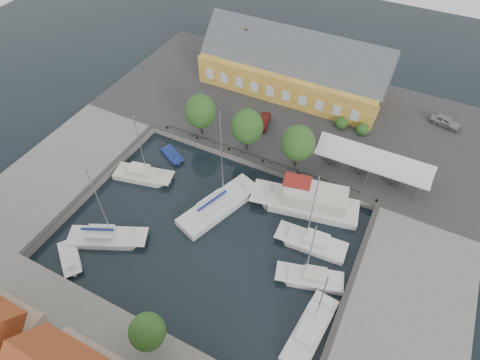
{
  "coord_description": "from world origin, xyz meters",
  "views": [
    {
      "loc": [
        15.28,
        -24.13,
        38.07
      ],
      "look_at": [
        0.0,
        6.0,
        1.5
      ],
      "focal_mm": 30.0,
      "sensor_mm": 36.0,
      "label": 1
    }
  ],
  "objects_px": {
    "trawler": "(309,202)",
    "car_red": "(264,121)",
    "launch_nw": "(172,156)",
    "warehouse": "(290,67)",
    "west_boat_b": "(142,176)",
    "east_boat_c": "(309,333)",
    "west_boat_d": "(106,238)",
    "center_sailboat": "(217,207)",
    "east_boat_b": "(311,279)",
    "launch_sw": "(70,258)",
    "east_boat_a": "(313,244)",
    "tent_canopy": "(373,160)",
    "car_silver": "(446,121)"
  },
  "relations": [
    {
      "from": "east_boat_b",
      "to": "east_boat_c",
      "type": "relative_size",
      "value": 0.96
    },
    {
      "from": "car_silver",
      "to": "east_boat_b",
      "type": "xyz_separation_m",
      "value": [
        -8.66,
        -31.52,
        -1.46
      ]
    },
    {
      "from": "warehouse",
      "to": "trawler",
      "type": "distance_m",
      "value": 24.48
    },
    {
      "from": "warehouse",
      "to": "east_boat_a",
      "type": "height_order",
      "value": "east_boat_a"
    },
    {
      "from": "west_boat_b",
      "to": "launch_sw",
      "type": "xyz_separation_m",
      "value": [
        0.33,
        -13.61,
        -0.17
      ]
    },
    {
      "from": "car_silver",
      "to": "launch_nw",
      "type": "relative_size",
      "value": 0.98
    },
    {
      "from": "launch_sw",
      "to": "launch_nw",
      "type": "bearing_deg",
      "value": 87.12
    },
    {
      "from": "tent_canopy",
      "to": "center_sailboat",
      "type": "bearing_deg",
      "value": -139.32
    },
    {
      "from": "east_boat_b",
      "to": "launch_sw",
      "type": "bearing_deg",
      "value": -158.77
    },
    {
      "from": "center_sailboat",
      "to": "west_boat_d",
      "type": "relative_size",
      "value": 1.23
    },
    {
      "from": "tent_canopy",
      "to": "car_red",
      "type": "height_order",
      "value": "tent_canopy"
    },
    {
      "from": "launch_sw",
      "to": "west_boat_b",
      "type": "bearing_deg",
      "value": 91.37
    },
    {
      "from": "east_boat_b",
      "to": "launch_nw",
      "type": "distance_m",
      "value": 25.17
    },
    {
      "from": "trawler",
      "to": "west_boat_b",
      "type": "height_order",
      "value": "west_boat_b"
    },
    {
      "from": "car_red",
      "to": "east_boat_c",
      "type": "distance_m",
      "value": 30.14
    },
    {
      "from": "trawler",
      "to": "west_boat_d",
      "type": "bearing_deg",
      "value": -141.76
    },
    {
      "from": "tent_canopy",
      "to": "east_boat_c",
      "type": "relative_size",
      "value": 1.35
    },
    {
      "from": "warehouse",
      "to": "center_sailboat",
      "type": "distance_m",
      "value": 27.04
    },
    {
      "from": "warehouse",
      "to": "car_red",
      "type": "xyz_separation_m",
      "value": [
        0.54,
        -10.72,
        -2.8
      ]
    },
    {
      "from": "east_boat_b",
      "to": "west_boat_d",
      "type": "bearing_deg",
      "value": -165.8
    },
    {
      "from": "launch_nw",
      "to": "east_boat_c",
      "type": "bearing_deg",
      "value": -30.21
    },
    {
      "from": "car_red",
      "to": "east_boat_a",
      "type": "height_order",
      "value": "east_boat_a"
    },
    {
      "from": "tent_canopy",
      "to": "center_sailboat",
      "type": "relative_size",
      "value": 0.95
    },
    {
      "from": "west_boat_b",
      "to": "center_sailboat",
      "type": "bearing_deg",
      "value": -1.52
    },
    {
      "from": "warehouse",
      "to": "launch_sw",
      "type": "bearing_deg",
      "value": -103.05
    },
    {
      "from": "warehouse",
      "to": "west_boat_b",
      "type": "xyz_separation_m",
      "value": [
        -9.59,
        -26.38,
        -4.17
      ]
    },
    {
      "from": "center_sailboat",
      "to": "east_boat_c",
      "type": "height_order",
      "value": "center_sailboat"
    },
    {
      "from": "center_sailboat",
      "to": "trawler",
      "type": "height_order",
      "value": "center_sailboat"
    },
    {
      "from": "east_boat_a",
      "to": "west_boat_b",
      "type": "xyz_separation_m",
      "value": [
        -23.34,
        -0.08,
        -0.0
      ]
    },
    {
      "from": "warehouse",
      "to": "east_boat_a",
      "type": "relative_size",
      "value": 2.49
    },
    {
      "from": "warehouse",
      "to": "car_silver",
      "type": "xyz_separation_m",
      "value": [
        23.76,
        0.99,
        -2.71
      ]
    },
    {
      "from": "warehouse",
      "to": "center_sailboat",
      "type": "xyz_separation_m",
      "value": [
        1.67,
        -26.68,
        -4.07
      ]
    },
    {
      "from": "tent_canopy",
      "to": "center_sailboat",
      "type": "height_order",
      "value": "center_sailboat"
    },
    {
      "from": "center_sailboat",
      "to": "launch_sw",
      "type": "bearing_deg",
      "value": -129.42
    },
    {
      "from": "trawler",
      "to": "launch_nw",
      "type": "bearing_deg",
      "value": 179.86
    },
    {
      "from": "east_boat_c",
      "to": "west_boat_d",
      "type": "xyz_separation_m",
      "value": [
        -24.29,
        -0.21,
        0.01
      ]
    },
    {
      "from": "warehouse",
      "to": "center_sailboat",
      "type": "height_order",
      "value": "center_sailboat"
    },
    {
      "from": "car_silver",
      "to": "west_boat_b",
      "type": "relative_size",
      "value": 0.4
    },
    {
      "from": "trawler",
      "to": "east_boat_c",
      "type": "xyz_separation_m",
      "value": [
        5.47,
        -14.62,
        -0.76
      ]
    },
    {
      "from": "east_boat_b",
      "to": "launch_sw",
      "type": "height_order",
      "value": "east_boat_b"
    },
    {
      "from": "warehouse",
      "to": "west_boat_d",
      "type": "bearing_deg",
      "value": -101.58
    },
    {
      "from": "tent_canopy",
      "to": "west_boat_d",
      "type": "bearing_deg",
      "value": -137.04
    },
    {
      "from": "west_boat_b",
      "to": "launch_sw",
      "type": "height_order",
      "value": "west_boat_b"
    },
    {
      "from": "west_boat_b",
      "to": "tent_canopy",
      "type": "bearing_deg",
      "value": 25.56
    },
    {
      "from": "trawler",
      "to": "car_red",
      "type": "bearing_deg",
      "value": 135.46
    },
    {
      "from": "launch_nw",
      "to": "center_sailboat",
      "type": "bearing_deg",
      "value": -28.07
    },
    {
      "from": "east_boat_a",
      "to": "west_boat_b",
      "type": "bearing_deg",
      "value": -179.8
    },
    {
      "from": "car_red",
      "to": "east_boat_a",
      "type": "relative_size",
      "value": 0.33
    },
    {
      "from": "west_boat_d",
      "to": "east_boat_b",
      "type": "bearing_deg",
      "value": 14.2
    },
    {
      "from": "east_boat_c",
      "to": "east_boat_a",
      "type": "bearing_deg",
      "value": 107.8
    }
  ]
}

